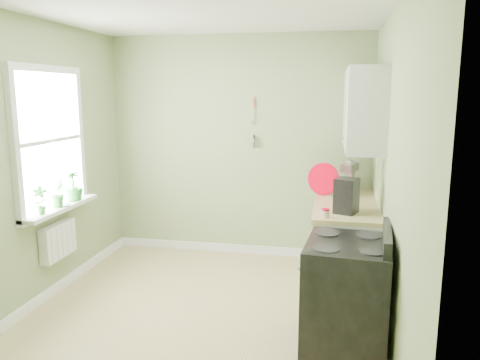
% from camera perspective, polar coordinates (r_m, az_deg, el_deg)
% --- Properties ---
extents(floor, '(3.20, 3.60, 0.02)m').
position_cam_1_polar(floor, '(4.46, -4.88, -16.40)').
color(floor, tan).
rests_on(floor, ground).
extents(ceiling, '(3.20, 3.60, 0.02)m').
position_cam_1_polar(ceiling, '(4.03, -5.53, 20.52)').
color(ceiling, white).
rests_on(ceiling, wall_back).
extents(wall_back, '(3.20, 0.02, 2.70)m').
position_cam_1_polar(wall_back, '(5.77, -0.20, 4.02)').
color(wall_back, '#899B69').
rests_on(wall_back, floor).
extents(wall_left, '(0.02, 3.60, 2.70)m').
position_cam_1_polar(wall_left, '(4.73, -24.27, 1.62)').
color(wall_left, '#899B69').
rests_on(wall_left, floor).
extents(wall_right, '(0.02, 3.60, 2.70)m').
position_cam_1_polar(wall_right, '(3.91, 18.15, 0.31)').
color(wall_right, '#899B69').
rests_on(wall_right, floor).
extents(base_cabinets, '(0.60, 1.60, 0.87)m').
position_cam_1_polar(base_cabinets, '(5.07, 12.67, -7.78)').
color(base_cabinets, silver).
rests_on(base_cabinets, floor).
extents(countertop, '(0.64, 1.60, 0.04)m').
position_cam_1_polar(countertop, '(4.95, 12.77, -2.77)').
color(countertop, '#C7B87A').
rests_on(countertop, base_cabinets).
extents(upper_cabinets, '(0.35, 1.40, 0.80)m').
position_cam_1_polar(upper_cabinets, '(4.93, 14.78, 8.38)').
color(upper_cabinets, silver).
rests_on(upper_cabinets, wall_right).
extents(window, '(0.06, 1.14, 1.44)m').
position_cam_1_polar(window, '(4.94, -22.20, 4.46)').
color(window, white).
rests_on(window, wall_left).
extents(window_sill, '(0.18, 1.14, 0.04)m').
position_cam_1_polar(window_sill, '(5.01, -20.96, -3.17)').
color(window_sill, white).
rests_on(window_sill, wall_left).
extents(radiator, '(0.12, 0.50, 0.35)m').
position_cam_1_polar(radiator, '(5.07, -21.30, -6.91)').
color(radiator, white).
rests_on(radiator, wall_left).
extents(wall_utensils, '(0.02, 0.14, 0.58)m').
position_cam_1_polar(wall_utensils, '(5.69, 1.73, 6.09)').
color(wall_utensils, '#C7B87A').
rests_on(wall_utensils, wall_back).
extents(stove, '(0.71, 0.78, 1.01)m').
position_cam_1_polar(stove, '(3.83, 12.87, -13.68)').
color(stove, black).
rests_on(stove, floor).
extents(stand_mixer, '(0.26, 0.33, 0.36)m').
position_cam_1_polar(stand_mixer, '(5.42, 13.18, 0.22)').
color(stand_mixer, '#B2B2B7').
rests_on(stand_mixer, countertop).
extents(kettle, '(0.18, 0.10, 0.18)m').
position_cam_1_polar(kettle, '(5.63, 10.16, 0.07)').
color(kettle, silver).
rests_on(kettle, countertop).
extents(coffee_maker, '(0.25, 0.26, 0.33)m').
position_cam_1_polar(coffee_maker, '(4.44, 12.82, -1.99)').
color(coffee_maker, black).
rests_on(coffee_maker, countertop).
extents(red_tray, '(0.35, 0.18, 0.35)m').
position_cam_1_polar(red_tray, '(5.16, 10.12, 0.11)').
color(red_tray, '#B2001A').
rests_on(red_tray, countertop).
extents(jar, '(0.08, 0.08, 0.08)m').
position_cam_1_polar(jar, '(4.25, 10.38, -4.01)').
color(jar, '#BDAF97').
rests_on(jar, countertop).
extents(plant_a, '(0.17, 0.16, 0.27)m').
position_cam_1_polar(plant_a, '(4.69, -23.18, -2.29)').
color(plant_a, '#256D28').
rests_on(plant_a, window_sill).
extents(plant_b, '(0.17, 0.18, 0.27)m').
position_cam_1_polar(plant_b, '(4.93, -21.31, -1.54)').
color(plant_b, '#256D28').
rests_on(plant_b, window_sill).
extents(plant_c, '(0.22, 0.22, 0.32)m').
position_cam_1_polar(plant_c, '(5.17, -19.59, -0.65)').
color(plant_c, '#256D28').
rests_on(plant_c, window_sill).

